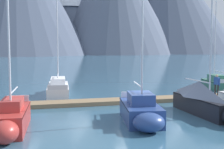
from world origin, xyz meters
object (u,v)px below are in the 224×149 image
at_px(sailboat_end_of_dock, 214,82).
at_px(person_on_dock, 217,83).
at_px(sailboat_second_berth, 12,119).
at_px(sailboat_mid_dock_starboard, 142,111).
at_px(sailboat_mid_dock_port, 58,88).
at_px(sailboat_far_berth, 204,100).

height_order(sailboat_end_of_dock, person_on_dock, sailboat_end_of_dock).
height_order(sailboat_second_berth, sailboat_end_of_dock, sailboat_end_of_dock).
bearing_deg(sailboat_second_berth, sailboat_mid_dock_starboard, 0.09).
xyz_separation_m(sailboat_mid_dock_port, person_on_dock, (12.40, -5.19, 0.62)).
bearing_deg(sailboat_mid_dock_port, sailboat_far_berth, -52.62).
distance_m(sailboat_far_berth, sailboat_end_of_dock, 13.94).
bearing_deg(sailboat_mid_dock_starboard, sailboat_mid_dock_port, 107.26).
distance_m(sailboat_mid_dock_port, sailboat_far_berth, 13.13).
relative_size(sailboat_far_berth, sailboat_end_of_dock, 0.84).
distance_m(sailboat_second_berth, sailboat_end_of_dock, 23.06).
xyz_separation_m(sailboat_second_berth, sailboat_end_of_dock, (19.65, 12.07, -0.13)).
bearing_deg(person_on_dock, sailboat_mid_dock_starboard, -145.85).
height_order(sailboat_far_berth, person_on_dock, sailboat_far_berth).
xyz_separation_m(sailboat_far_berth, sailboat_end_of_dock, (8.22, 11.26, -0.43)).
bearing_deg(sailboat_end_of_dock, sailboat_mid_dock_port, -177.08).
bearing_deg(sailboat_far_berth, sailboat_second_berth, -175.92).
height_order(sailboat_mid_dock_starboard, person_on_dock, sailboat_mid_dock_starboard).
distance_m(sailboat_mid_dock_starboard, sailboat_far_berth, 4.56).
height_order(sailboat_mid_dock_port, sailboat_mid_dock_starboard, sailboat_mid_dock_starboard).
relative_size(sailboat_mid_dock_port, sailboat_end_of_dock, 0.94).
bearing_deg(sailboat_end_of_dock, person_on_dock, -122.17).
bearing_deg(sailboat_mid_dock_port, sailboat_end_of_dock, 2.92).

